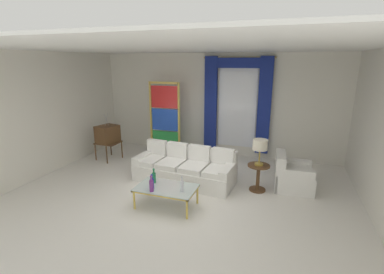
% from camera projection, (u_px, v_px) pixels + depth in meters
% --- Properties ---
extents(ground_plane, '(16.00, 16.00, 0.00)m').
position_uv_depth(ground_plane, '(181.00, 195.00, 5.98)').
color(ground_plane, white).
extents(wall_rear, '(8.00, 0.12, 3.00)m').
position_uv_depth(wall_rear, '(217.00, 105.00, 8.37)').
color(wall_rear, white).
rests_on(wall_rear, ground).
extents(wall_left, '(0.12, 7.00, 3.00)m').
position_uv_depth(wall_left, '(58.00, 111.00, 7.29)').
color(wall_left, white).
rests_on(wall_left, ground).
extents(wall_right, '(0.12, 7.00, 3.00)m').
position_uv_depth(wall_right, '(383.00, 135.00, 4.98)').
color(wall_right, white).
rests_on(wall_right, ground).
extents(ceiling_slab, '(8.00, 7.60, 0.04)m').
position_uv_depth(ceiling_slab, '(193.00, 49.00, 5.91)').
color(ceiling_slab, white).
extents(curtained_window, '(2.00, 0.17, 2.70)m').
position_uv_depth(curtained_window, '(237.00, 98.00, 7.96)').
color(curtained_window, white).
rests_on(curtained_window, ground).
extents(couch_white_long, '(2.40, 1.10, 0.86)m').
position_uv_depth(couch_white_long, '(186.00, 168.00, 6.64)').
color(couch_white_long, white).
rests_on(couch_white_long, ground).
extents(coffee_table, '(1.16, 0.69, 0.41)m').
position_uv_depth(coffee_table, '(166.00, 189.00, 5.43)').
color(coffee_table, silver).
rests_on(coffee_table, ground).
extents(bottle_blue_decanter, '(0.06, 0.06, 0.31)m').
position_uv_depth(bottle_blue_decanter, '(182.00, 186.00, 5.19)').
color(bottle_blue_decanter, silver).
rests_on(bottle_blue_decanter, coffee_table).
extents(bottle_crystal_tall, '(0.08, 0.08, 0.30)m').
position_uv_depth(bottle_crystal_tall, '(152.00, 183.00, 5.33)').
color(bottle_crystal_tall, navy).
rests_on(bottle_crystal_tall, coffee_table).
extents(bottle_amber_squat, '(0.08, 0.08, 0.32)m').
position_uv_depth(bottle_amber_squat, '(151.00, 185.00, 5.21)').
color(bottle_amber_squat, '#753384').
rests_on(bottle_amber_squat, coffee_table).
extents(bottle_ruby_flask, '(0.07, 0.07, 0.31)m').
position_uv_depth(bottle_ruby_flask, '(154.00, 177.00, 5.58)').
color(bottle_ruby_flask, '#196B3D').
rests_on(bottle_ruby_flask, coffee_table).
extents(vintage_tv, '(0.64, 0.70, 1.35)m').
position_uv_depth(vintage_tv, '(108.00, 135.00, 7.99)').
color(vintage_tv, brown).
rests_on(vintage_tv, ground).
extents(armchair_white, '(0.86, 0.86, 0.80)m').
position_uv_depth(armchair_white, '(291.00, 176.00, 6.22)').
color(armchair_white, white).
rests_on(armchair_white, ground).
extents(stained_glass_divider, '(0.95, 0.05, 2.20)m').
position_uv_depth(stained_glass_divider, '(165.00, 121.00, 8.22)').
color(stained_glass_divider, gold).
rests_on(stained_glass_divider, ground).
extents(peacock_figurine, '(0.44, 0.60, 0.50)m').
position_uv_depth(peacock_figurine, '(173.00, 155.00, 7.87)').
color(peacock_figurine, beige).
rests_on(peacock_figurine, ground).
extents(round_side_table, '(0.48, 0.48, 0.59)m').
position_uv_depth(round_side_table, '(258.00, 175.00, 6.11)').
color(round_side_table, brown).
rests_on(round_side_table, ground).
extents(table_lamp_brass, '(0.32, 0.32, 0.57)m').
position_uv_depth(table_lamp_brass, '(260.00, 146.00, 5.93)').
color(table_lamp_brass, '#B29338').
rests_on(table_lamp_brass, round_side_table).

